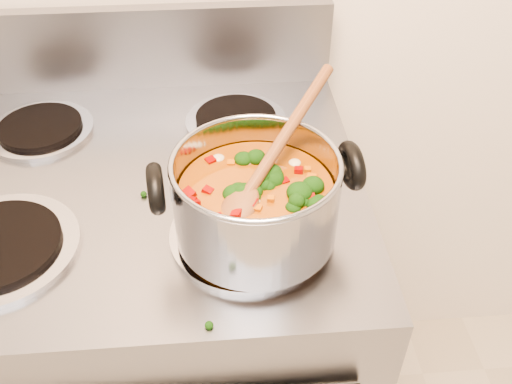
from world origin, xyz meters
TOP-DOWN VIEW (x-y plane):
  - electric_range at (0.04, 1.16)m, footprint 0.74×0.67m
  - stockpot at (0.23, 1.01)m, footprint 0.29×0.23m
  - wooden_spoon at (0.24, 1.02)m, footprint 0.20×0.26m
  - cooktop_crumbs at (0.24, 1.15)m, footprint 0.18×0.04m

SIDE VIEW (x-z plane):
  - electric_range at x=0.04m, z-range -0.07..1.01m
  - cooktop_crumbs at x=0.24m, z-range 0.92..0.93m
  - stockpot at x=0.23m, z-range 0.93..1.07m
  - wooden_spoon at x=0.24m, z-range 0.98..1.09m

